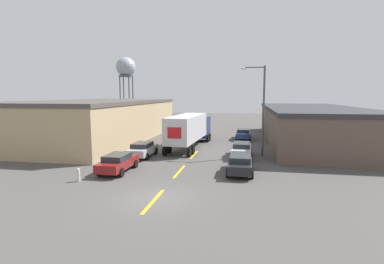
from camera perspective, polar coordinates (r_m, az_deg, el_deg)
name	(u,v)px	position (r m, az deg, el deg)	size (l,w,h in m)	color
ground_plane	(156,198)	(18.14, -6.88, -12.40)	(160.00, 160.00, 0.00)	#4C4947
road_centerline	(179,171)	(23.91, -2.42, -7.50)	(0.20, 17.40, 0.01)	gold
warehouse_left	(99,120)	(42.29, -17.34, 2.22)	(13.51, 28.37, 5.26)	tan
warehouse_right	(310,124)	(41.01, 21.64, 1.35)	(10.94, 28.36, 4.48)	brown
semi_truck	(190,128)	(34.24, -0.34, 0.79)	(3.50, 12.61, 3.77)	navy
parked_car_right_near	(240,163)	(23.49, 9.16, -5.93)	(1.99, 4.60, 1.43)	black
parked_car_right_far	(243,134)	(41.13, 9.71, -0.30)	(1.99, 4.60, 1.43)	navy
parked_car_left_near	(118,162)	(24.34, -13.94, -5.59)	(1.99, 4.60, 1.43)	maroon
parked_car_left_far	(143,149)	(29.55, -9.37, -3.23)	(1.99, 4.60, 1.43)	#B2B2B7
parked_car_right_mid	(242,149)	(29.50, 9.42, -3.25)	(1.99, 4.60, 1.43)	silver
water_tower	(126,68)	(77.31, -12.49, 11.79)	(4.81, 4.81, 15.16)	#47474C
street_lamp	(261,105)	(29.92, 13.02, 5.04)	(2.39, 0.32, 8.79)	#4C4C51
fire_hydrant	(78,175)	(22.55, -20.81, -7.63)	(0.22, 0.22, 0.96)	silver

